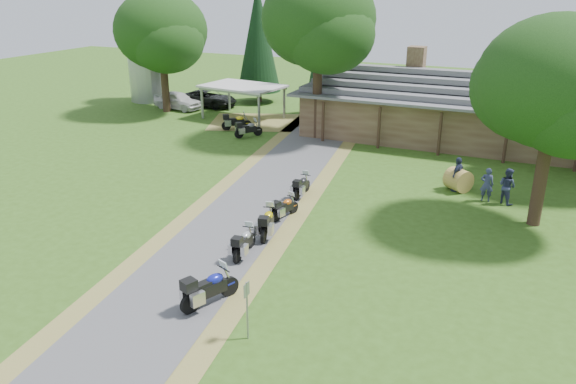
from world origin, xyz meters
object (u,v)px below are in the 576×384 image
at_px(motorcycle_row_a, 210,286).
at_px(motorcycle_carport_a, 237,121).
at_px(motorcycle_carport_b, 248,128).
at_px(hay_bale, 458,180).
at_px(lodge, 453,105).
at_px(motorcycle_row_d, 285,206).
at_px(silo, 147,62).
at_px(car_white_sedan, 177,98).
at_px(car_dark_suv, 209,94).
at_px(motorcycle_row_e, 302,185).
at_px(motorcycle_row_b, 244,241).
at_px(motorcycle_row_c, 267,221).
at_px(carport, 243,102).

xyz_separation_m(motorcycle_row_a, motorcycle_carport_a, (-11.10, 21.78, -0.04)).
height_order(motorcycle_carport_a, motorcycle_carport_b, motorcycle_carport_a).
height_order(motorcycle_carport_b, hay_bale, motorcycle_carport_b).
distance_m(lodge, motorcycle_row_d, 18.58).
bearing_deg(silo, motorcycle_carport_a, -26.37).
distance_m(car_white_sedan, car_dark_suv, 2.82).
xyz_separation_m(motorcycle_carport_b, hay_bale, (15.46, -5.09, -0.05)).
bearing_deg(motorcycle_row_e, silo, 51.53).
height_order(car_dark_suv, motorcycle_carport_a, car_dark_suv).
height_order(silo, hay_bale, silo).
relative_size(car_white_sedan, motorcycle_carport_b, 3.05).
bearing_deg(lodge, silo, 175.37).
xyz_separation_m(car_dark_suv, motorcycle_row_b, (16.80, -24.36, -0.45)).
distance_m(car_white_sedan, motorcycle_row_c, 27.49).
height_order(car_dark_suv, motorcycle_row_c, car_dark_suv).
height_order(carport, motorcycle_row_d, carport).
xyz_separation_m(car_dark_suv, motorcycle_carport_a, (6.41, -6.39, -0.39)).
bearing_deg(hay_bale, carport, 151.58).
bearing_deg(lodge, motorcycle_row_d, -105.08).
relative_size(lodge, silo, 3.03).
xyz_separation_m(motorcycle_row_a, motorcycle_row_b, (-0.71, 3.81, -0.09)).
bearing_deg(carport, silo, 173.99).
distance_m(lodge, car_white_sedan, 23.43).
distance_m(lodge, hay_bale, 11.03).
bearing_deg(motorcycle_row_a, motorcycle_carport_a, 49.34).
distance_m(motorcycle_row_c, motorcycle_carport_b, 16.79).
bearing_deg(lodge, motorcycle_carport_a, -164.74).
distance_m(motorcycle_row_d, motorcycle_row_e, 3.03).
xyz_separation_m(motorcycle_row_d, hay_bale, (6.96, 7.19, 0.03)).
bearing_deg(motorcycle_carport_a, lodge, -20.74).
bearing_deg(motorcycle_carport_a, silo, 117.64).
height_order(car_dark_suv, hay_bale, car_dark_suv).
distance_m(silo, motorcycle_row_e, 28.63).
height_order(motorcycle_row_e, hay_bale, motorcycle_row_e).
xyz_separation_m(motorcycle_row_a, hay_bale, (6.15, 15.24, -0.12)).
xyz_separation_m(lodge, silo, (-27.97, 2.26, 1.08)).
xyz_separation_m(silo, hay_bale, (30.12, -12.93, -2.92)).
height_order(lodge, motorcycle_carport_b, lodge).
relative_size(motorcycle_row_e, hay_bale, 1.48).
distance_m(motorcycle_carport_b, hay_bale, 16.28).
height_order(motorcycle_row_b, motorcycle_row_c, motorcycle_row_c).
bearing_deg(car_white_sedan, motorcycle_row_c, -129.09).
bearing_deg(silo, motorcycle_row_b, -46.31).
bearing_deg(motorcycle_carport_b, carport, 68.23).
distance_m(motorcycle_row_b, motorcycle_row_d, 4.25).
distance_m(carport, motorcycle_row_d, 20.81).
xyz_separation_m(carport, motorcycle_row_a, (12.44, -25.29, -0.63)).
bearing_deg(motorcycle_row_a, carport, 48.52).
bearing_deg(silo, motorcycle_row_d, -40.97).
bearing_deg(carport, motorcycle_row_d, -48.06).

